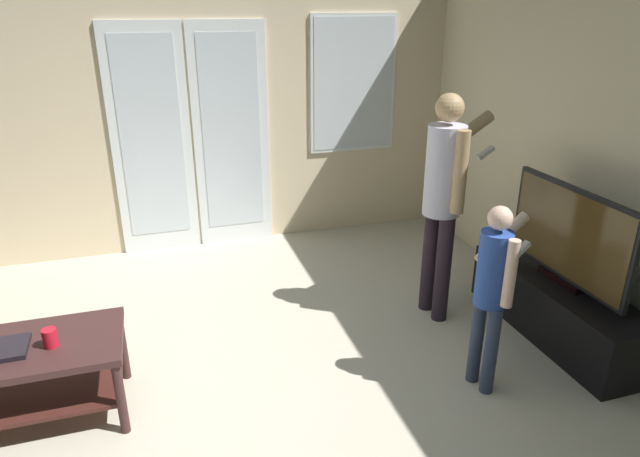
{
  "coord_description": "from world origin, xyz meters",
  "views": [
    {
      "loc": [
        -0.03,
        -2.4,
        2.12
      ],
      "look_at": [
        0.83,
        0.38,
        0.95
      ],
      "focal_mm": 31.1,
      "sensor_mm": 36.0,
      "label": 1
    }
  ],
  "objects_px": {
    "coffee_table": "(19,368)",
    "person_child": "(493,283)",
    "flat_screen_tv": "(569,236)",
    "cup_near_edge": "(50,338)",
    "person_adult": "(444,189)",
    "tv_stand": "(556,308)"
  },
  "relations": [
    {
      "from": "flat_screen_tv",
      "to": "cup_near_edge",
      "type": "distance_m",
      "value": 3.14
    },
    {
      "from": "coffee_table",
      "to": "flat_screen_tv",
      "type": "xyz_separation_m",
      "value": [
        3.31,
        -0.12,
        0.39
      ]
    },
    {
      "from": "coffee_table",
      "to": "tv_stand",
      "type": "xyz_separation_m",
      "value": [
        3.32,
        -0.12,
        -0.14
      ]
    },
    {
      "from": "tv_stand",
      "to": "person_adult",
      "type": "height_order",
      "value": "person_adult"
    },
    {
      "from": "person_adult",
      "to": "coffee_table",
      "type": "bearing_deg",
      "value": -171.89
    },
    {
      "from": "tv_stand",
      "to": "cup_near_edge",
      "type": "relative_size",
      "value": 13.73
    },
    {
      "from": "flat_screen_tv",
      "to": "person_child",
      "type": "relative_size",
      "value": 0.93
    },
    {
      "from": "coffee_table",
      "to": "flat_screen_tv",
      "type": "relative_size",
      "value": 1.0
    },
    {
      "from": "cup_near_edge",
      "to": "person_child",
      "type": "bearing_deg",
      "value": -10.13
    },
    {
      "from": "tv_stand",
      "to": "flat_screen_tv",
      "type": "bearing_deg",
      "value": 114.67
    },
    {
      "from": "coffee_table",
      "to": "flat_screen_tv",
      "type": "distance_m",
      "value": 3.34
    },
    {
      "from": "coffee_table",
      "to": "person_child",
      "type": "xyz_separation_m",
      "value": [
        2.53,
        -0.46,
        0.34
      ]
    },
    {
      "from": "person_adult",
      "to": "cup_near_edge",
      "type": "xyz_separation_m",
      "value": [
        -2.48,
        -0.42,
        -0.44
      ]
    },
    {
      "from": "person_adult",
      "to": "flat_screen_tv",
      "type": "bearing_deg",
      "value": -37.55
    },
    {
      "from": "cup_near_edge",
      "to": "person_adult",
      "type": "bearing_deg",
      "value": 9.65
    },
    {
      "from": "coffee_table",
      "to": "cup_near_edge",
      "type": "height_order",
      "value": "cup_near_edge"
    },
    {
      "from": "tv_stand",
      "to": "flat_screen_tv",
      "type": "height_order",
      "value": "flat_screen_tv"
    },
    {
      "from": "coffee_table",
      "to": "person_adult",
      "type": "bearing_deg",
      "value": 8.11
    },
    {
      "from": "person_adult",
      "to": "cup_near_edge",
      "type": "relative_size",
      "value": 15.86
    },
    {
      "from": "flat_screen_tv",
      "to": "cup_near_edge",
      "type": "xyz_separation_m",
      "value": [
        -3.13,
        0.08,
        -0.22
      ]
    },
    {
      "from": "person_child",
      "to": "cup_near_edge",
      "type": "bearing_deg",
      "value": 169.87
    },
    {
      "from": "person_child",
      "to": "cup_near_edge",
      "type": "distance_m",
      "value": 2.39
    }
  ]
}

